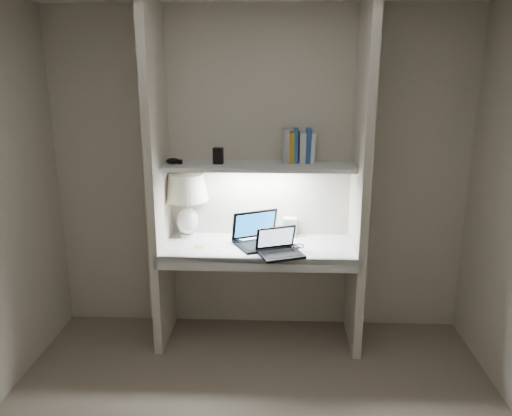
# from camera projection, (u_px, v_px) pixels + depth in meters

# --- Properties ---
(back_wall) EXTENTS (3.20, 0.01, 2.50)m
(back_wall) POSITION_uv_depth(u_px,v_px,m) (260.00, 175.00, 3.86)
(back_wall) COLOR beige
(back_wall) RESTS_ON floor
(alcove_panel_left) EXTENTS (0.06, 0.55, 2.50)m
(alcove_panel_left) POSITION_uv_depth(u_px,v_px,m) (158.00, 181.00, 3.63)
(alcove_panel_left) COLOR beige
(alcove_panel_left) RESTS_ON floor
(alcove_panel_right) EXTENTS (0.06, 0.55, 2.50)m
(alcove_panel_right) POSITION_uv_depth(u_px,v_px,m) (360.00, 183.00, 3.57)
(alcove_panel_right) COLOR beige
(alcove_panel_right) RESTS_ON floor
(desk) EXTENTS (1.40, 0.55, 0.04)m
(desk) POSITION_uv_depth(u_px,v_px,m) (258.00, 248.00, 3.73)
(desk) COLOR white
(desk) RESTS_ON alcove_panel_left
(desk_apron) EXTENTS (1.46, 0.03, 0.10)m
(desk_apron) POSITION_uv_depth(u_px,v_px,m) (257.00, 264.00, 3.49)
(desk_apron) COLOR silver
(desk_apron) RESTS_ON desk
(shelf) EXTENTS (1.40, 0.36, 0.03)m
(shelf) POSITION_uv_depth(u_px,v_px,m) (259.00, 166.00, 3.66)
(shelf) COLOR silver
(shelf) RESTS_ON back_wall
(strip_light) EXTENTS (0.60, 0.04, 0.02)m
(strip_light) POSITION_uv_depth(u_px,v_px,m) (259.00, 169.00, 3.67)
(strip_light) COLOR white
(strip_light) RESTS_ON shelf
(table_lamp) EXTENTS (0.34, 0.34, 0.50)m
(table_lamp) POSITION_uv_depth(u_px,v_px,m) (187.00, 195.00, 3.84)
(table_lamp) COLOR white
(table_lamp) RESTS_ON desk
(laptop_main) EXTENTS (0.46, 0.43, 0.24)m
(laptop_main) POSITION_uv_depth(u_px,v_px,m) (260.00, 237.00, 3.74)
(laptop_main) COLOR black
(laptop_main) RESTS_ON desk
(laptop_netbook) EXTENTS (0.36, 0.34, 0.19)m
(laptop_netbook) POSITION_uv_depth(u_px,v_px,m) (279.00, 248.00, 3.53)
(laptop_netbook) COLOR black
(laptop_netbook) RESTS_ON desk
(speaker) EXTENTS (0.11, 0.09, 0.15)m
(speaker) POSITION_uv_depth(u_px,v_px,m) (290.00, 227.00, 3.91)
(speaker) COLOR silver
(speaker) RESTS_ON desk
(mouse) EXTENTS (0.10, 0.07, 0.03)m
(mouse) POSITION_uv_depth(u_px,v_px,m) (237.00, 242.00, 3.75)
(mouse) COLOR black
(mouse) RESTS_ON desk
(cable_coil) EXTENTS (0.11, 0.11, 0.01)m
(cable_coil) POSITION_uv_depth(u_px,v_px,m) (298.00, 246.00, 3.70)
(cable_coil) COLOR black
(cable_coil) RESTS_ON desk
(sticky_note) EXTENTS (0.06, 0.06, 0.00)m
(sticky_note) POSITION_uv_depth(u_px,v_px,m) (199.00, 247.00, 3.69)
(sticky_note) COLOR gold
(sticky_note) RESTS_ON desk
(book_row) EXTENTS (0.24, 0.17, 0.25)m
(book_row) POSITION_uv_depth(u_px,v_px,m) (298.00, 146.00, 3.73)
(book_row) COLOR white
(book_row) RESTS_ON shelf
(shelf_box) EXTENTS (0.08, 0.06, 0.12)m
(shelf_box) POSITION_uv_depth(u_px,v_px,m) (218.00, 156.00, 3.67)
(shelf_box) COLOR black
(shelf_box) RESTS_ON shelf
(shelf_gadget) EXTENTS (0.11, 0.09, 0.04)m
(shelf_gadget) POSITION_uv_depth(u_px,v_px,m) (173.00, 161.00, 3.67)
(shelf_gadget) COLOR black
(shelf_gadget) RESTS_ON shelf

